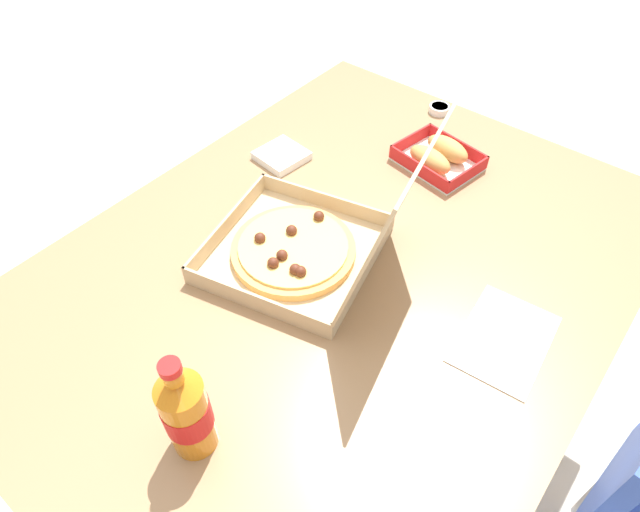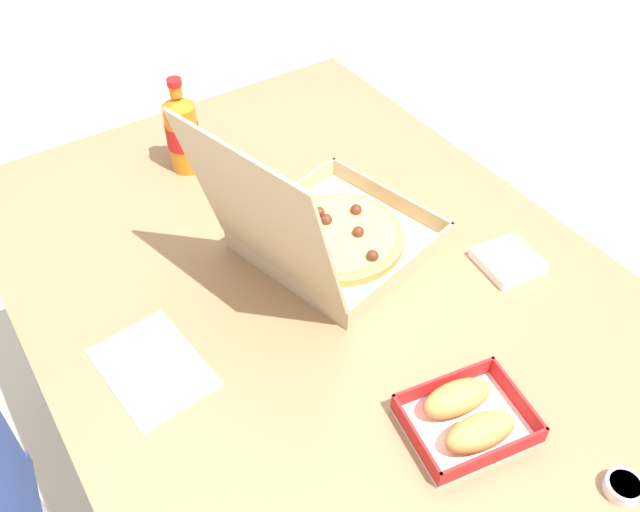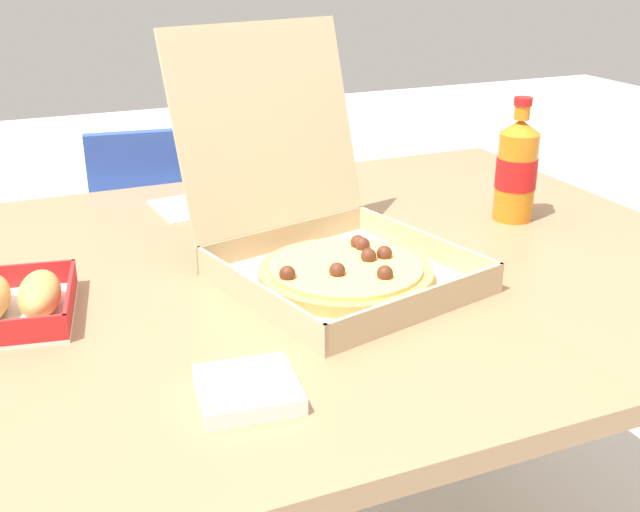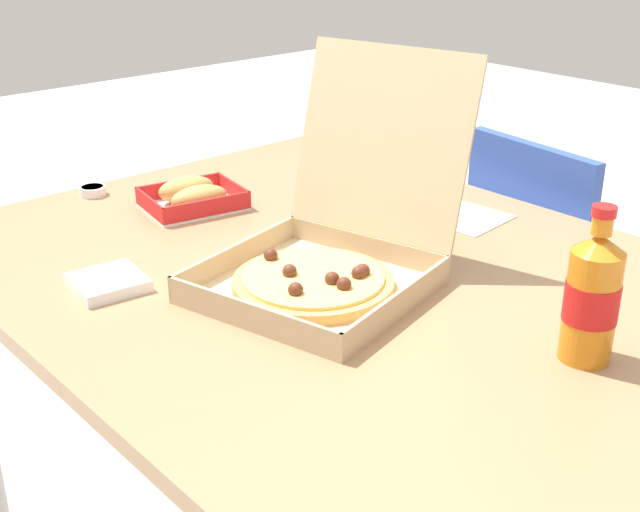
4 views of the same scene
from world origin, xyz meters
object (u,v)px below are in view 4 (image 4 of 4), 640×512
at_px(pizza_box_open, 328,254).
at_px(cola_bottle, 592,297).
at_px(napkin_pile, 108,283).
at_px(dipping_sauce_cup, 93,190).
at_px(chair, 554,277).
at_px(paper_menu, 452,214).
at_px(bread_side_box, 193,196).

bearing_deg(pizza_box_open, cola_bottle, 14.17).
bearing_deg(napkin_pile, dipping_sauce_cup, 155.47).
relative_size(chair, dipping_sauce_cup, 14.82).
relative_size(pizza_box_open, paper_menu, 2.28).
bearing_deg(cola_bottle, paper_menu, 148.59).
bearing_deg(napkin_pile, paper_menu, 77.66).
relative_size(chair, pizza_box_open, 1.73).
relative_size(chair, paper_menu, 3.95).
distance_m(bread_side_box, cola_bottle, 0.87).
relative_size(pizza_box_open, bread_side_box, 2.25).
bearing_deg(pizza_box_open, chair, 95.24).
bearing_deg(chair, napkin_pile, -97.78).
bearing_deg(paper_menu, pizza_box_open, -85.08).
bearing_deg(dipping_sauce_cup, chair, 56.81).
distance_m(chair, cola_bottle, 0.93).
distance_m(cola_bottle, paper_menu, 0.58).
xyz_separation_m(bread_side_box, napkin_pile, (0.23, -0.32, -0.02)).
bearing_deg(bread_side_box, paper_menu, 44.24).
xyz_separation_m(cola_bottle, napkin_pile, (-0.64, -0.38, -0.08)).
height_order(chair, bread_side_box, chair).
distance_m(pizza_box_open, paper_menu, 0.41).
height_order(chair, paper_menu, chair).
distance_m(bread_side_box, dipping_sauce_cup, 0.24).
height_order(napkin_pile, dipping_sauce_cup, same).
distance_m(paper_menu, dipping_sauce_cup, 0.76).
distance_m(pizza_box_open, bread_side_box, 0.45).
bearing_deg(napkin_pile, pizza_box_open, 51.37).
bearing_deg(bread_side_box, dipping_sauce_cup, -150.50).
distance_m(paper_menu, napkin_pile, 0.70).
distance_m(pizza_box_open, dipping_sauce_cup, 0.67).
height_order(chair, napkin_pile, chair).
distance_m(pizza_box_open, napkin_pile, 0.36).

